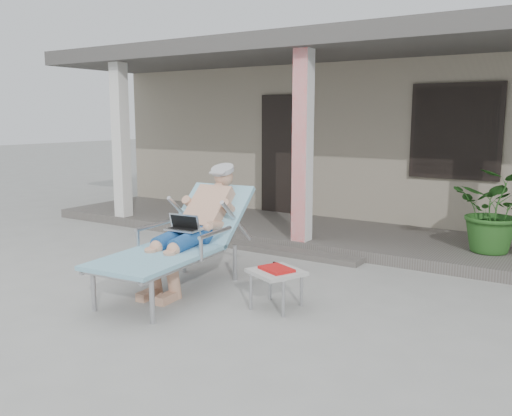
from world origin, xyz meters
The scene contains 8 objects.
ground centered at (0.00, 0.00, 0.00)m, with size 60.00×60.00×0.00m, color #9E9E99.
house centered at (0.00, 6.50, 1.67)m, with size 10.40×5.40×3.30m.
porch_deck centered at (0.00, 3.00, 0.07)m, with size 10.00×2.00×0.15m, color #605B56.
porch_overhang centered at (0.00, 2.95, 2.79)m, with size 10.00×2.30×2.85m.
porch_step centered at (0.00, 1.85, 0.04)m, with size 2.00×0.30×0.07m, color #605B56.
lounger centered at (-0.31, 0.03, 0.87)m, with size 0.98×2.22×1.41m.
side_table centered at (0.88, -0.04, 0.35)m, with size 0.60×0.60×0.41m.
potted_palm centered at (2.40, 2.85, 0.69)m, with size 0.98×0.85×1.09m, color #26591E.
Camera 1 is at (3.45, -4.47, 1.86)m, focal length 38.00 mm.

